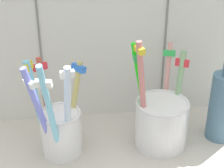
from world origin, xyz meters
The scene contains 5 objects.
counter_slab centered at (0.00, 0.00, 1.00)cm, with size 64.00×22.00×2.00cm, color #BCB7AD.
tile_wall_back centered at (0.00, 12.00, 22.50)cm, with size 64.00×2.20×45.00cm.
toothbrush_cup_left centered at (-8.14, 0.45, 6.90)cm, with size 9.17×11.87×18.35cm.
toothbrush_cup_right centered at (7.90, 0.80, 6.51)cm, with size 9.86×11.51×18.33cm.
ceramic_vase centered at (18.23, 1.27, 8.05)cm, with size 4.46×4.46×14.43cm.
Camera 1 is at (-5.96, -44.30, 36.80)cm, focal length 55.65 mm.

